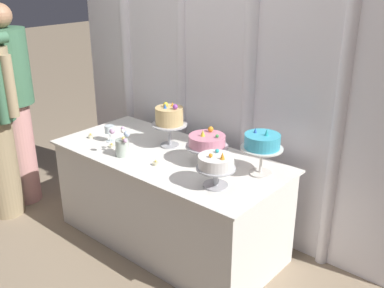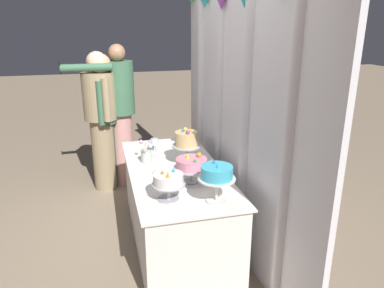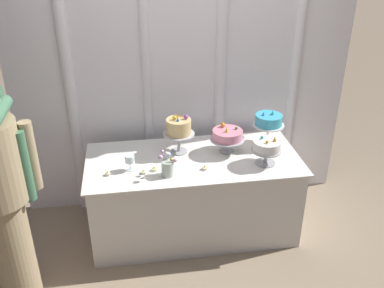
# 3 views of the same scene
# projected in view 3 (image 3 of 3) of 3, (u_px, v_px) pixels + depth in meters

# --- Properties ---
(ground_plane) EXTENTS (24.00, 24.00, 0.00)m
(ground_plane) POSITION_uv_depth(u_px,v_px,m) (195.00, 236.00, 3.77)
(ground_plane) COLOR gray
(draped_curtain) EXTENTS (2.98, 0.18, 2.63)m
(draped_curtain) POSITION_uv_depth(u_px,v_px,m) (183.00, 60.00, 3.68)
(draped_curtain) COLOR white
(draped_curtain) RESTS_ON ground_plane
(cake_table) EXTENTS (1.75, 0.80, 0.72)m
(cake_table) POSITION_uv_depth(u_px,v_px,m) (193.00, 195.00, 3.69)
(cake_table) COLOR white
(cake_table) RESTS_ON ground_plane
(cake_display_leftmost) EXTENTS (0.26, 0.26, 0.34)m
(cake_display_leftmost) POSITION_uv_depth(u_px,v_px,m) (179.00, 128.00, 3.52)
(cake_display_leftmost) COLOR #B2B2B7
(cake_display_leftmost) RESTS_ON cake_table
(cake_display_midleft) EXTENTS (0.29, 0.29, 0.24)m
(cake_display_midleft) POSITION_uv_depth(u_px,v_px,m) (227.00, 135.00, 3.56)
(cake_display_midleft) COLOR #B2B2B7
(cake_display_midleft) RESTS_ON cake_table
(cake_display_midright) EXTENTS (0.24, 0.24, 0.24)m
(cake_display_midright) POSITION_uv_depth(u_px,v_px,m) (267.00, 147.00, 3.39)
(cake_display_midright) COLOR #B2B2B7
(cake_display_midright) RESTS_ON cake_table
(cake_display_rightmost) EXTENTS (0.27, 0.27, 0.32)m
(cake_display_rightmost) POSITION_uv_depth(u_px,v_px,m) (269.00, 122.00, 3.66)
(cake_display_rightmost) COLOR silver
(cake_display_rightmost) RESTS_ON cake_table
(wine_glass) EXTENTS (0.08, 0.08, 0.13)m
(wine_glass) POSITION_uv_depth(u_px,v_px,m) (130.00, 159.00, 3.33)
(wine_glass) COLOR silver
(wine_glass) RESTS_ON cake_table
(flower_vase) EXTENTS (0.15, 0.12, 0.20)m
(flower_vase) POSITION_uv_depth(u_px,v_px,m) (168.00, 166.00, 3.26)
(flower_vase) COLOR #B2C1B2
(flower_vase) RESTS_ON cake_table
(tealight_far_left) EXTENTS (0.04, 0.04, 0.04)m
(tealight_far_left) POSITION_uv_depth(u_px,v_px,m) (108.00, 174.00, 3.29)
(tealight_far_left) COLOR beige
(tealight_far_left) RESTS_ON cake_table
(tealight_near_left) EXTENTS (0.05, 0.05, 0.03)m
(tealight_near_left) POSITION_uv_depth(u_px,v_px,m) (143.00, 172.00, 3.32)
(tealight_near_left) COLOR beige
(tealight_near_left) RESTS_ON cake_table
(tealight_near_right) EXTENTS (0.05, 0.05, 0.04)m
(tealight_near_right) POSITION_uv_depth(u_px,v_px,m) (154.00, 169.00, 3.35)
(tealight_near_right) COLOR beige
(tealight_near_right) RESTS_ON cake_table
(tealight_far_right) EXTENTS (0.04, 0.04, 0.04)m
(tealight_far_right) POSITION_uv_depth(u_px,v_px,m) (205.00, 168.00, 3.37)
(tealight_far_right) COLOR beige
(tealight_far_right) RESTS_ON cake_table
(guest_man_dark_suit) EXTENTS (0.45, 0.32, 1.62)m
(guest_man_dark_suit) POSITION_uv_depth(u_px,v_px,m) (0.00, 191.00, 2.76)
(guest_man_dark_suit) COLOR #3D6B4C
(guest_man_dark_suit) RESTS_ON ground_plane
(guest_man_pink_jacket) EXTENTS (0.52, 0.48, 1.64)m
(guest_man_pink_jacket) POSITION_uv_depth(u_px,v_px,m) (0.00, 198.00, 2.74)
(guest_man_pink_jacket) COLOR #9E8966
(guest_man_pink_jacket) RESTS_ON ground_plane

